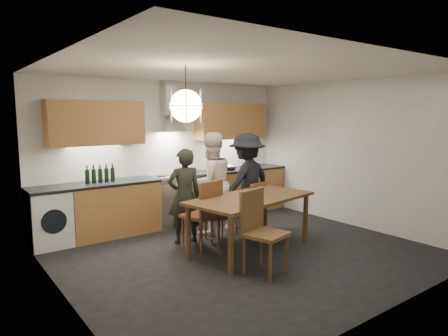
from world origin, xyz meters
TOP-DOWN VIEW (x-y plane):
  - ground at (0.00, 0.00)m, footprint 5.00×5.00m
  - room_shell at (0.00, 0.00)m, footprint 5.02×4.52m
  - counter_run at (0.02, 1.95)m, footprint 5.00×0.62m
  - range_stove at (0.00, 1.94)m, footprint 0.90×0.60m
  - wall_fixtures at (0.00, 2.07)m, footprint 4.30×0.54m
  - pendant_lamp at (-1.00, -0.10)m, footprint 0.43×0.43m
  - dining_table at (0.13, -0.01)m, footprint 2.05×1.29m
  - chair_back_left at (-0.38, 0.41)m, footprint 0.56×0.56m
  - chair_back_mid at (-0.00, 0.59)m, footprint 0.44×0.44m
  - chair_back_right at (0.72, 0.61)m, footprint 0.45×0.45m
  - chair_front at (-0.30, -0.69)m, footprint 0.58×0.58m
  - person_left at (-0.45, 0.88)m, footprint 0.61×0.47m
  - person_mid at (0.16, 1.05)m, footprint 0.86×0.69m
  - person_right at (0.83, 0.91)m, footprint 1.18×0.81m
  - mixing_bowl at (1.21, 1.93)m, footprint 0.37×0.37m
  - stock_pot at (1.66, 1.90)m, footprint 0.21×0.21m
  - wine_bottles at (-1.39, 1.95)m, footprint 0.49×0.07m

SIDE VIEW (x-z plane):
  - ground at x=0.00m, z-range 0.00..0.00m
  - range_stove at x=0.00m, z-range -0.02..0.90m
  - counter_run at x=0.02m, z-range 0.00..0.90m
  - chair_back_mid at x=0.00m, z-range 0.06..0.85m
  - chair_back_right at x=0.72m, z-range 0.06..0.94m
  - chair_back_left at x=-0.38m, z-range 0.08..1.11m
  - chair_front at x=-0.30m, z-range 0.08..1.13m
  - dining_table at x=0.13m, z-range 0.31..1.12m
  - person_left at x=-0.45m, z-range 0.00..1.48m
  - person_right at x=0.83m, z-range 0.00..1.68m
  - person_mid at x=0.16m, z-range 0.00..1.70m
  - mixing_bowl at x=1.21m, z-range 0.90..0.98m
  - stock_pot at x=1.66m, z-range 0.90..1.03m
  - wine_bottles at x=-1.39m, z-range 0.90..1.19m
  - room_shell at x=0.00m, z-range 0.40..3.01m
  - wall_fixtures at x=0.00m, z-range 1.32..2.42m
  - pendant_lamp at x=-1.00m, z-range 1.75..2.45m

